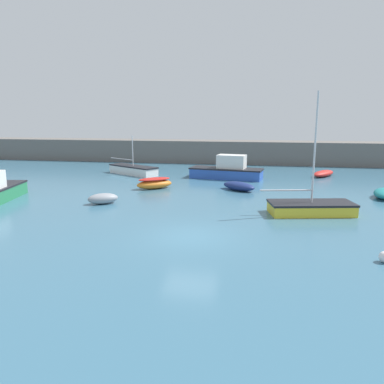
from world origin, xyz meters
The scene contains 9 objects.
ground_plane centered at (0.00, 0.00, -0.10)m, with size 120.00×120.00×0.20m, color #38667F.
harbor_breakwater centered at (0.00, 28.63, 1.31)m, with size 66.91×3.83×2.62m, color #66605B.
rowboat_white_midwater centered at (1.57, 11.51, 0.32)m, with size 3.00×2.65×0.64m.
fishing_dinghy_green centered at (-6.68, 5.47, 0.34)m, with size 2.10×1.80×0.68m.
motorboat_with_cabin centered at (0.25, 16.82, 0.75)m, with size 6.69×3.07×2.13m.
sailboat_tall_mast centered at (6.03, 5.20, 0.39)m, with size 5.42×2.85×6.83m.
rowboat_with_red_cover centered at (-4.88, 11.01, 0.43)m, with size 2.96×2.63×0.86m.
sailboat_twin_hulled centered at (-8.89, 17.65, 0.43)m, with size 5.69×4.14×3.71m.
rowboat_blue_near centered at (8.90, 19.54, 0.29)m, with size 2.76×3.34×0.57m.
Camera 1 is at (3.08, -16.36, 5.47)m, focal length 35.00 mm.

